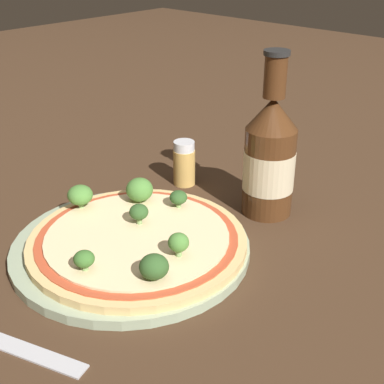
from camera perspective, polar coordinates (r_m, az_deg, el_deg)
The scene contains 13 objects.
ground_plane at distance 0.66m, azimuth -5.31°, elevation -6.26°, with size 3.00×3.00×0.00m, color #3D2819.
plate at distance 0.66m, azimuth -6.50°, elevation -5.85°, with size 0.29×0.29×0.01m.
pizza at distance 0.65m, azimuth -6.09°, elevation -4.96°, with size 0.26×0.26×0.01m.
broccoli_floret_0 at distance 0.70m, azimuth -1.46°, elevation -0.61°, with size 0.02×0.02×0.02m.
broccoli_floret_1 at distance 0.56m, azimuth -4.07°, elevation -7.96°, with size 0.03×0.03×0.03m.
broccoli_floret_2 at distance 0.71m, azimuth -5.62°, elevation 0.25°, with size 0.04×0.04×0.03m.
broccoli_floret_3 at distance 0.59m, azimuth -1.45°, elevation -5.43°, with size 0.02×0.02×0.03m.
broccoli_floret_4 at distance 0.71m, azimuth -11.85°, elevation -0.33°, with size 0.03×0.03×0.03m.
broccoli_floret_5 at distance 0.66m, azimuth -5.69°, elevation -2.16°, with size 0.02×0.02×0.03m.
broccoli_floret_6 at distance 0.58m, azimuth -11.44°, elevation -7.03°, with size 0.02×0.02×0.02m.
beer_bottle at distance 0.72m, azimuth 8.29°, elevation 3.76°, with size 0.07×0.07×0.22m.
pepper_shaker at distance 0.81m, azimuth -0.84°, elevation 3.08°, with size 0.03×0.03×0.07m.
fork at distance 0.55m, azimuth -18.68°, elevation -15.19°, with size 0.07×0.16×0.00m.
Camera 1 is at (-0.36, -0.42, 0.36)m, focal length 50.00 mm.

